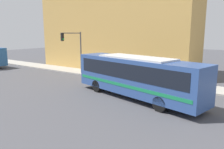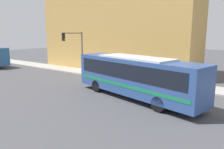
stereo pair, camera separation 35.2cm
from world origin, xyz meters
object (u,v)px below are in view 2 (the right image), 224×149
at_px(fire_hydrant, 170,82).
at_px(traffic_light_pole, 75,45).
at_px(parking_meter, 110,69).
at_px(city_bus, 135,74).

height_order(fire_hydrant, traffic_light_pole, traffic_light_pole).
distance_m(fire_hydrant, parking_meter, 7.27).
bearing_deg(traffic_light_pole, city_bus, -111.21).
bearing_deg(city_bus, traffic_light_pole, 81.35).
xyz_separation_m(city_bus, fire_hydrant, (5.24, -0.85, -1.42)).
distance_m(traffic_light_pole, parking_meter, 5.37).
distance_m(city_bus, parking_meter, 8.32).
distance_m(fire_hydrant, traffic_light_pole, 12.27).
bearing_deg(city_bus, fire_hydrant, 3.33).
bearing_deg(parking_meter, traffic_light_pole, 102.21).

